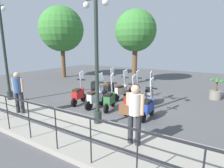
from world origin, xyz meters
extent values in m
plane|color=#4C4C4F|center=(0.00, 0.00, 0.00)|extent=(28.00, 28.00, 0.00)
cube|color=gray|center=(-3.20, 0.00, 0.07)|extent=(2.20, 20.00, 0.15)
cube|color=gray|center=(-2.15, 0.00, 0.07)|extent=(0.10, 20.00, 0.15)
cube|color=black|center=(-4.20, 0.00, 1.20)|extent=(0.04, 16.00, 0.04)
cube|color=black|center=(-4.20, 0.00, 0.73)|extent=(0.04, 16.00, 0.04)
cylinder|color=black|center=(-4.20, -2.67, 0.68)|extent=(0.03, 0.03, 1.05)
cylinder|color=black|center=(-4.20, -1.60, 0.68)|extent=(0.03, 0.03, 1.05)
cylinder|color=black|center=(-4.20, -0.53, 0.68)|extent=(0.03, 0.03, 1.05)
cylinder|color=black|center=(-4.20, 0.53, 0.68)|extent=(0.03, 0.03, 1.05)
cylinder|color=black|center=(-4.20, 1.60, 0.68)|extent=(0.03, 0.03, 1.05)
cylinder|color=#232D28|center=(-2.40, -0.49, 0.35)|extent=(0.26, 0.26, 0.40)
cylinder|color=#232D28|center=(-2.40, -0.49, 2.22)|extent=(0.12, 0.12, 4.14)
sphere|color=white|center=(-2.40, -0.84, 3.90)|extent=(0.20, 0.20, 0.20)
sphere|color=white|center=(-2.40, -0.14, 3.90)|extent=(0.20, 0.20, 0.20)
cylinder|color=#232D28|center=(-2.40, 4.74, 0.35)|extent=(0.26, 0.26, 0.40)
cylinder|color=#232D28|center=(-2.40, 4.74, 2.41)|extent=(0.12, 0.12, 4.51)
sphere|color=white|center=(-2.40, 4.39, 4.27)|extent=(0.20, 0.20, 0.20)
cylinder|color=#28282D|center=(-3.00, -2.19, 0.56)|extent=(0.14, 0.14, 0.82)
cylinder|color=#28282D|center=(-2.99, -1.97, 0.56)|extent=(0.14, 0.14, 0.82)
cylinder|color=beige|center=(-3.00, -2.08, 1.25)|extent=(0.33, 0.33, 0.55)
sphere|color=tan|center=(-3.00, -2.08, 1.63)|extent=(0.22, 0.22, 0.22)
cylinder|color=tan|center=(-3.00, -2.28, 1.26)|extent=(0.09, 0.09, 0.52)
cylinder|color=tan|center=(-2.99, -1.88, 1.26)|extent=(0.09, 0.09, 0.52)
cube|color=brown|center=(-3.04, -1.82, 1.07)|extent=(0.15, 0.28, 0.24)
cylinder|color=#28282D|center=(-3.24, 2.70, 0.56)|extent=(0.14, 0.14, 0.82)
cylinder|color=#28282D|center=(-3.18, 2.48, 0.56)|extent=(0.14, 0.14, 0.82)
cylinder|color=#335184|center=(-3.21, 2.59, 1.25)|extent=(0.39, 0.39, 0.55)
sphere|color=tan|center=(-3.21, 2.59, 1.63)|extent=(0.22, 0.22, 0.22)
cylinder|color=tan|center=(-3.26, 2.78, 1.26)|extent=(0.09, 0.09, 0.52)
cylinder|color=tan|center=(-3.16, 2.40, 1.26)|extent=(0.09, 0.09, 0.52)
cylinder|color=brown|center=(4.24, 7.95, 1.37)|extent=(0.36, 0.36, 2.73)
sphere|color=#387A33|center=(4.24, 7.95, 4.15)|extent=(3.78, 3.78, 3.78)
cylinder|color=brown|center=(5.07, 1.46, 1.35)|extent=(0.36, 0.36, 2.69)
sphere|color=#387A33|center=(5.07, 1.46, 3.80)|extent=(2.94, 2.94, 2.94)
cylinder|color=slate|center=(3.34, -3.85, 0.23)|extent=(0.56, 0.56, 0.45)
cylinder|color=brown|center=(3.34, -3.85, 0.70)|extent=(0.10, 0.10, 0.50)
ellipsoid|color=#387A33|center=(3.59, -3.85, 1.00)|extent=(0.56, 0.16, 0.10)
ellipsoid|color=#387A33|center=(3.09, -3.85, 1.00)|extent=(0.56, 0.16, 0.10)
ellipsoid|color=#387A33|center=(3.34, -3.60, 1.00)|extent=(0.56, 0.16, 0.10)
ellipsoid|color=#387A33|center=(3.34, -4.10, 1.00)|extent=(0.56, 0.16, 0.10)
ellipsoid|color=#387A33|center=(3.52, -3.67, 1.00)|extent=(0.56, 0.16, 0.10)
ellipsoid|color=#387A33|center=(3.16, -4.03, 1.00)|extent=(0.56, 0.16, 0.10)
cylinder|color=black|center=(-0.47, -1.73, 0.20)|extent=(0.40, 0.10, 0.40)
cylinder|color=black|center=(-1.30, -1.69, 0.20)|extent=(0.40, 0.10, 0.40)
cube|color=navy|center=(-0.97, -1.71, 0.48)|extent=(0.61, 0.31, 0.36)
cube|color=navy|center=(-0.68, -1.72, 0.50)|extent=(0.13, 0.31, 0.44)
cube|color=black|center=(-1.04, -1.70, 0.71)|extent=(0.41, 0.28, 0.10)
cylinder|color=gray|center=(-0.62, -1.73, 0.85)|extent=(0.19, 0.08, 0.55)
cube|color=black|center=(-0.62, -1.73, 1.13)|extent=(0.08, 0.44, 0.05)
cube|color=silver|center=(-0.56, -1.73, 1.33)|extent=(0.39, 0.05, 0.42)
cylinder|color=black|center=(-0.21, -0.87, 0.20)|extent=(0.40, 0.09, 0.40)
cylinder|color=black|center=(-1.04, -0.89, 0.20)|extent=(0.40, 0.09, 0.40)
cube|color=#B21E1E|center=(-0.71, -0.88, 0.48)|extent=(0.61, 0.29, 0.36)
cube|color=#B21E1E|center=(-0.42, -0.88, 0.50)|extent=(0.13, 0.30, 0.44)
cube|color=#4C2D19|center=(-0.78, -0.88, 0.71)|extent=(0.41, 0.27, 0.10)
cylinder|color=gray|center=(-0.36, -0.88, 0.85)|extent=(0.18, 0.07, 0.55)
cube|color=black|center=(-0.36, -0.88, 1.13)|extent=(0.07, 0.44, 0.05)
cube|color=silver|center=(-0.30, -0.87, 1.33)|extent=(0.39, 0.04, 0.42)
cylinder|color=black|center=(-0.39, 0.10, 0.20)|extent=(0.41, 0.15, 0.40)
cylinder|color=black|center=(-1.20, -0.06, 0.20)|extent=(0.41, 0.15, 0.40)
cube|color=#2D6B38|center=(-0.88, 0.00, 0.48)|extent=(0.64, 0.39, 0.36)
cube|color=#2D6B38|center=(-0.59, 0.06, 0.50)|extent=(0.17, 0.32, 0.44)
cube|color=black|center=(-0.95, -0.01, 0.71)|extent=(0.44, 0.33, 0.10)
cylinder|color=gray|center=(-0.53, 0.07, 0.85)|extent=(0.19, 0.10, 0.55)
cube|color=black|center=(-0.53, 0.07, 1.13)|extent=(0.14, 0.44, 0.05)
cube|color=silver|center=(-0.47, 0.08, 1.33)|extent=(0.39, 0.10, 0.42)
cylinder|color=black|center=(-0.50, 0.61, 0.20)|extent=(0.41, 0.14, 0.40)
cylinder|color=black|center=(-1.32, 0.75, 0.20)|extent=(0.41, 0.14, 0.40)
cube|color=#B7BCC6|center=(-1.00, 0.69, 0.48)|extent=(0.64, 0.37, 0.36)
cube|color=#B7BCC6|center=(-0.71, 0.65, 0.50)|extent=(0.17, 0.32, 0.44)
cube|color=black|center=(-1.07, 0.71, 0.71)|extent=(0.44, 0.32, 0.10)
cylinder|color=gray|center=(-0.65, 0.64, 0.85)|extent=(0.19, 0.10, 0.55)
cube|color=black|center=(-0.65, 0.64, 1.13)|extent=(0.13, 0.44, 0.05)
cube|color=silver|center=(-0.59, 0.63, 1.33)|extent=(0.39, 0.09, 0.42)
cylinder|color=black|center=(-0.47, 1.76, 0.20)|extent=(0.41, 0.15, 0.40)
cylinder|color=black|center=(-1.29, 1.61, 0.20)|extent=(0.41, 0.15, 0.40)
cube|color=#B21E1E|center=(-0.97, 1.67, 0.48)|extent=(0.64, 0.38, 0.36)
cube|color=#B21E1E|center=(-0.68, 1.72, 0.50)|extent=(0.17, 0.32, 0.44)
cube|color=black|center=(-1.04, 1.66, 0.71)|extent=(0.44, 0.33, 0.10)
cylinder|color=gray|center=(-0.62, 1.73, 0.85)|extent=(0.19, 0.10, 0.55)
cube|color=black|center=(-0.62, 1.73, 1.13)|extent=(0.14, 0.44, 0.05)
cube|color=silver|center=(-0.56, 1.74, 1.33)|extent=(0.39, 0.10, 0.42)
cylinder|color=black|center=(1.19, -1.11, 0.20)|extent=(0.41, 0.15, 0.40)
cylinder|color=black|center=(0.38, -1.25, 0.20)|extent=(0.41, 0.15, 0.40)
cube|color=gray|center=(0.70, -1.19, 0.48)|extent=(0.64, 0.38, 0.36)
cube|color=gray|center=(0.99, -1.14, 0.50)|extent=(0.17, 0.32, 0.44)
cube|color=black|center=(0.63, -1.20, 0.71)|extent=(0.44, 0.32, 0.10)
cylinder|color=gray|center=(1.05, -1.13, 0.85)|extent=(0.19, 0.10, 0.55)
cube|color=black|center=(1.05, -1.13, 1.13)|extent=(0.13, 0.44, 0.05)
cube|color=silver|center=(1.11, -1.12, 1.33)|extent=(0.39, 0.09, 0.42)
cylinder|color=black|center=(1.36, -0.41, 0.20)|extent=(0.40, 0.11, 0.40)
cylinder|color=black|center=(0.53, -0.35, 0.20)|extent=(0.40, 0.11, 0.40)
cube|color=black|center=(0.86, -0.38, 0.48)|extent=(0.62, 0.32, 0.36)
cube|color=black|center=(1.15, -0.40, 0.50)|extent=(0.14, 0.31, 0.44)
cube|color=#4C2D19|center=(0.79, -0.37, 0.71)|extent=(0.42, 0.29, 0.10)
cylinder|color=gray|center=(1.21, -0.40, 0.85)|extent=(0.19, 0.08, 0.55)
cube|color=black|center=(1.21, -0.40, 1.13)|extent=(0.09, 0.44, 0.05)
cube|color=silver|center=(1.27, -0.40, 1.33)|extent=(0.39, 0.06, 0.42)
cylinder|color=black|center=(1.20, 0.21, 0.20)|extent=(0.41, 0.15, 0.40)
cylinder|color=black|center=(0.38, 0.36, 0.20)|extent=(0.41, 0.15, 0.40)
cube|color=beige|center=(0.70, 0.30, 0.48)|extent=(0.64, 0.38, 0.36)
cube|color=beige|center=(0.99, 0.25, 0.50)|extent=(0.17, 0.32, 0.44)
cube|color=black|center=(0.64, 0.31, 0.71)|extent=(0.44, 0.33, 0.10)
cylinder|color=gray|center=(1.05, 0.24, 0.85)|extent=(0.19, 0.10, 0.55)
cube|color=black|center=(1.05, 0.24, 1.13)|extent=(0.14, 0.44, 0.05)
cube|color=silver|center=(1.11, 0.23, 1.33)|extent=(0.39, 0.10, 0.42)
cylinder|color=black|center=(1.43, 1.17, 0.20)|extent=(0.40, 0.09, 0.40)
cylinder|color=black|center=(0.60, 1.15, 0.20)|extent=(0.40, 0.09, 0.40)
cube|color=black|center=(0.93, 1.16, 0.48)|extent=(0.61, 0.30, 0.36)
cube|color=black|center=(1.22, 1.17, 0.50)|extent=(0.13, 0.30, 0.44)
cube|color=#4C2D19|center=(0.86, 1.16, 0.71)|extent=(0.41, 0.27, 0.10)
cylinder|color=gray|center=(1.28, 1.17, 0.85)|extent=(0.18, 0.07, 0.55)
cube|color=black|center=(1.28, 1.17, 1.13)|extent=(0.07, 0.44, 0.05)
cube|color=silver|center=(1.34, 1.17, 1.33)|extent=(0.39, 0.04, 0.42)
cylinder|color=black|center=(1.42, 2.18, 0.20)|extent=(0.41, 0.18, 0.40)
cylinder|color=black|center=(0.61, 1.98, 0.20)|extent=(0.41, 0.18, 0.40)
cube|color=black|center=(0.93, 2.06, 0.48)|extent=(0.65, 0.42, 0.36)
cube|color=black|center=(1.21, 2.13, 0.50)|extent=(0.19, 0.32, 0.44)
cube|color=black|center=(0.86, 2.04, 0.71)|extent=(0.45, 0.35, 0.10)
cylinder|color=gray|center=(1.27, 2.15, 0.85)|extent=(0.19, 0.11, 0.55)
cube|color=black|center=(1.27, 2.15, 1.13)|extent=(0.17, 0.44, 0.05)
cube|color=silver|center=(1.33, 2.16, 1.33)|extent=(0.38, 0.12, 0.42)
camera|label=1|loc=(-6.89, -3.73, 2.64)|focal=28.00mm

